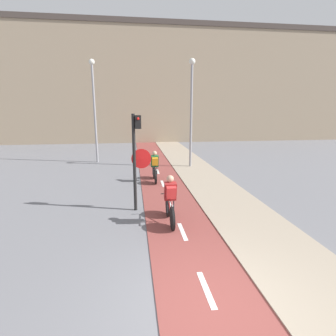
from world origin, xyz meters
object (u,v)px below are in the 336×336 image
(traffic_light_pole, at_px, (137,152))
(street_lamp_sidewalk, at_px, (191,102))
(street_lamp_far, at_px, (94,101))
(cyclist_far, at_px, (155,167))
(cyclist_near, at_px, (170,201))

(traffic_light_pole, relative_size, street_lamp_sidewalk, 0.53)
(street_lamp_far, relative_size, street_lamp_sidewalk, 1.04)
(street_lamp_sidewalk, bearing_deg, traffic_light_pole, -116.66)
(traffic_light_pole, relative_size, cyclist_far, 1.99)
(traffic_light_pole, xyz_separation_m, cyclist_near, (0.97, -1.25, -1.33))
(street_lamp_sidewalk, distance_m, cyclist_near, 8.81)
(street_lamp_sidewalk, bearing_deg, cyclist_far, -128.66)
(cyclist_far, bearing_deg, cyclist_near, -89.23)
(traffic_light_pole, bearing_deg, street_lamp_far, 105.61)
(cyclist_near, height_order, cyclist_far, cyclist_near)
(traffic_light_pole, distance_m, street_lamp_sidewalk, 7.64)
(street_lamp_sidewalk, height_order, cyclist_far, street_lamp_sidewalk)
(cyclist_near, xyz_separation_m, cyclist_far, (-0.07, 4.84, -0.01))
(traffic_light_pole, bearing_deg, cyclist_far, 75.94)
(traffic_light_pole, relative_size, street_lamp_far, 0.51)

